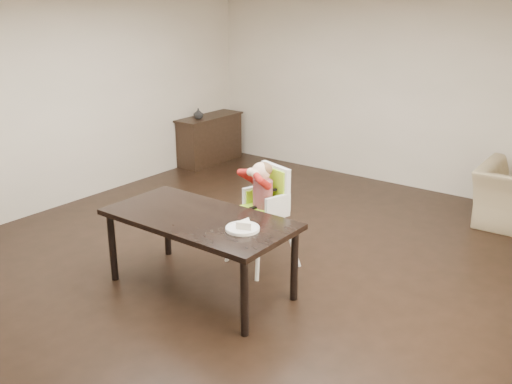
% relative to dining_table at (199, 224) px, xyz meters
% --- Properties ---
extents(ground, '(7.00, 7.00, 0.00)m').
position_rel_dining_table_xyz_m(ground, '(-0.07, 0.68, -0.67)').
color(ground, black).
rests_on(ground, ground).
extents(room_walls, '(6.02, 7.02, 2.71)m').
position_rel_dining_table_xyz_m(room_walls, '(-0.07, 0.68, 1.18)').
color(room_walls, beige).
rests_on(room_walls, ground).
extents(dining_table, '(1.80, 0.90, 0.75)m').
position_rel_dining_table_xyz_m(dining_table, '(0.00, 0.00, 0.00)').
color(dining_table, black).
rests_on(dining_table, ground).
extents(high_chair, '(0.58, 0.58, 1.11)m').
position_rel_dining_table_xyz_m(high_chair, '(0.15, 0.82, 0.11)').
color(high_chair, white).
rests_on(high_chair, ground).
extents(plate, '(0.33, 0.33, 0.09)m').
position_rel_dining_table_xyz_m(plate, '(0.53, -0.01, 0.11)').
color(plate, white).
rests_on(plate, dining_table).
extents(sideboard, '(0.44, 1.26, 0.79)m').
position_rel_dining_table_xyz_m(sideboard, '(-2.85, 3.38, -0.27)').
color(sideboard, black).
rests_on(sideboard, ground).
extents(vase, '(0.18, 0.18, 0.16)m').
position_rel_dining_table_xyz_m(vase, '(-2.85, 3.12, 0.20)').
color(vase, '#99999E').
rests_on(vase, sideboard).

